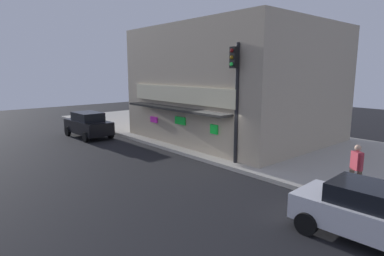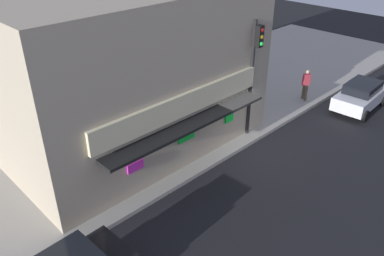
% 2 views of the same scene
% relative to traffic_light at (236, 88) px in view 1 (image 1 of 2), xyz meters
% --- Properties ---
extents(ground_plane, '(62.30, 62.30, 0.00)m').
position_rel_traffic_light_xyz_m(ground_plane, '(-0.97, -0.60, -3.74)').
color(ground_plane, black).
extents(sidewalk, '(41.54, 10.90, 0.18)m').
position_rel_traffic_light_xyz_m(sidewalk, '(-0.97, 4.84, -3.65)').
color(sidewalk, '#A39E93').
rests_on(sidewalk, ground_plane).
extents(corner_building, '(11.33, 10.22, 7.00)m').
position_rel_traffic_light_xyz_m(corner_building, '(-4.29, 4.80, -0.07)').
color(corner_building, tan).
rests_on(corner_building, sidewalk).
extents(traffic_light, '(0.32, 0.58, 5.59)m').
position_rel_traffic_light_xyz_m(traffic_light, '(0.00, 0.00, 0.00)').
color(traffic_light, black).
rests_on(traffic_light, sidewalk).
extents(fire_hydrant, '(0.47, 0.23, 0.80)m').
position_rel_traffic_light_xyz_m(fire_hydrant, '(-4.69, 0.75, -3.17)').
color(fire_hydrant, '#B2B2B7').
rests_on(fire_hydrant, sidewalk).
extents(trash_can, '(0.47, 0.47, 0.88)m').
position_rel_traffic_light_xyz_m(trash_can, '(-6.55, 0.45, -3.12)').
color(trash_can, '#2D2D2D').
rests_on(trash_can, sidewalk).
extents(pedestrian, '(0.50, 0.48, 1.81)m').
position_rel_traffic_light_xyz_m(pedestrian, '(5.47, 0.21, -2.57)').
color(pedestrian, brown).
rests_on(pedestrian, sidewalk).
extents(potted_plant_by_doorway, '(0.71, 0.71, 1.05)m').
position_rel_traffic_light_xyz_m(potted_plant_by_doorway, '(-4.66, 2.28, -2.98)').
color(potted_plant_by_doorway, '#59595B').
rests_on(potted_plant_by_doorway, sidewalk).
extents(parked_car_white, '(4.04, 2.14, 1.55)m').
position_rel_traffic_light_xyz_m(parked_car_white, '(7.00, -2.41, -2.93)').
color(parked_car_white, silver).
rests_on(parked_car_white, ground_plane).
extents(parked_car_black, '(4.08, 2.12, 1.72)m').
position_rel_traffic_light_xyz_m(parked_car_black, '(-11.20, -2.36, -2.86)').
color(parked_car_black, black).
rests_on(parked_car_black, ground_plane).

